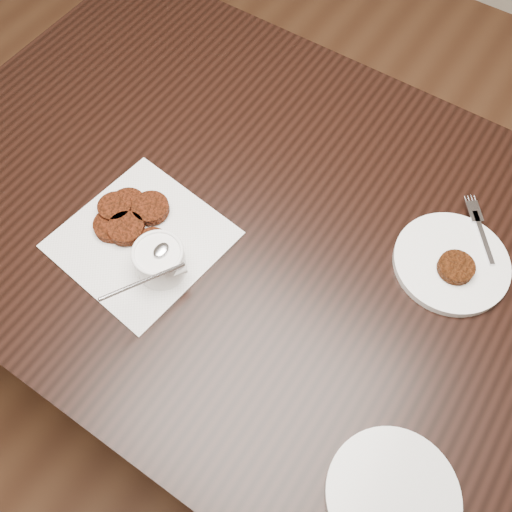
{
  "coord_description": "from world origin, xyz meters",
  "views": [
    {
      "loc": [
        0.28,
        -0.35,
        1.61
      ],
      "look_at": [
        0.03,
        0.02,
        0.8
      ],
      "focal_mm": 39.38,
      "sensor_mm": 36.0,
      "label": 1
    }
  ],
  "objects_px": {
    "napkin": "(142,240)",
    "plate_empty": "(393,496)",
    "sauce_ramekin": "(157,251)",
    "plate_with_patty": "(452,261)",
    "table": "(268,309)"
  },
  "relations": [
    {
      "from": "sauce_ramekin",
      "to": "napkin",
      "type": "bearing_deg",
      "value": 159.11
    },
    {
      "from": "table",
      "to": "plate_empty",
      "type": "relative_size",
      "value": 7.47
    },
    {
      "from": "napkin",
      "to": "plate_empty",
      "type": "xyz_separation_m",
      "value": [
        0.56,
        -0.13,
        0.0
      ]
    },
    {
      "from": "table",
      "to": "sauce_ramekin",
      "type": "height_order",
      "value": "sauce_ramekin"
    },
    {
      "from": "napkin",
      "to": "plate_empty",
      "type": "bearing_deg",
      "value": -13.11
    },
    {
      "from": "plate_with_patty",
      "to": "table",
      "type": "bearing_deg",
      "value": -160.71
    },
    {
      "from": "napkin",
      "to": "plate_with_patty",
      "type": "xyz_separation_m",
      "value": [
        0.48,
        0.26,
        0.01
      ]
    },
    {
      "from": "table",
      "to": "plate_with_patty",
      "type": "bearing_deg",
      "value": 19.29
    },
    {
      "from": "table",
      "to": "sauce_ramekin",
      "type": "bearing_deg",
      "value": -121.4
    },
    {
      "from": "napkin",
      "to": "sauce_ramekin",
      "type": "height_order",
      "value": "sauce_ramekin"
    },
    {
      "from": "plate_with_patty",
      "to": "napkin",
      "type": "bearing_deg",
      "value": -151.52
    },
    {
      "from": "sauce_ramekin",
      "to": "plate_empty",
      "type": "distance_m",
      "value": 0.51
    },
    {
      "from": "napkin",
      "to": "sauce_ramekin",
      "type": "xyz_separation_m",
      "value": [
        0.07,
        -0.03,
        0.06
      ]
    },
    {
      "from": "napkin",
      "to": "plate_with_patty",
      "type": "distance_m",
      "value": 0.54
    },
    {
      "from": "sauce_ramekin",
      "to": "plate_empty",
      "type": "xyz_separation_m",
      "value": [
        0.5,
        -0.11,
        -0.06
      ]
    }
  ]
}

